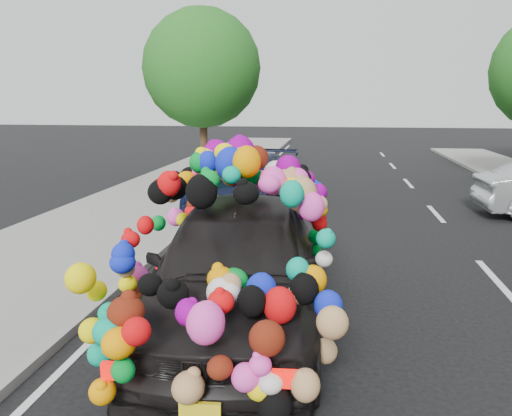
{
  "coord_description": "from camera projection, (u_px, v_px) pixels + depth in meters",
  "views": [
    {
      "loc": [
        0.86,
        -8.32,
        2.9
      ],
      "look_at": [
        -0.49,
        0.5,
        0.98
      ],
      "focal_mm": 35.0,
      "sensor_mm": 36.0,
      "label": 1
    }
  ],
  "objects": [
    {
      "name": "ground",
      "position": [
        279.0,
        269.0,
        8.77
      ],
      "size": [
        100.0,
        100.0,
        0.0
      ],
      "primitive_type": "plane",
      "color": "black",
      "rests_on": "ground"
    },
    {
      "name": "kerb",
      "position": [
        151.0,
        259.0,
        9.11
      ],
      "size": [
        0.15,
        60.0,
        0.13
      ],
      "primitive_type": "cube",
      "color": "gray",
      "rests_on": "ground"
    },
    {
      "name": "tree_near_sidewalk",
      "position": [
        202.0,
        69.0,
        17.67
      ],
      "size": [
        4.2,
        4.2,
        6.13
      ],
      "color": "#332114",
      "rests_on": "ground"
    },
    {
      "name": "plush_art_car",
      "position": [
        238.0,
        237.0,
        6.29
      ],
      "size": [
        2.71,
        5.34,
        2.35
      ],
      "rotation": [
        0.0,
        0.0,
        0.07
      ],
      "color": "black",
      "rests_on": "ground"
    },
    {
      "name": "lane_markings",
      "position": [
        495.0,
        280.0,
        8.24
      ],
      "size": [
        6.0,
        50.0,
        0.01
      ],
      "primitive_type": null,
      "color": "silver",
      "rests_on": "ground"
    },
    {
      "name": "sidewalk",
      "position": [
        52.0,
        255.0,
        9.4
      ],
      "size": [
        4.0,
        60.0,
        0.12
      ],
      "primitive_type": "cube",
      "color": "gray",
      "rests_on": "ground"
    },
    {
      "name": "navy_sedan",
      "position": [
        246.0,
        183.0,
        13.37
      ],
      "size": [
        2.76,
        5.38,
        1.49
      ],
      "primitive_type": "imported",
      "rotation": [
        0.0,
        0.0,
        -0.13
      ],
      "color": "black",
      "rests_on": "ground"
    }
  ]
}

